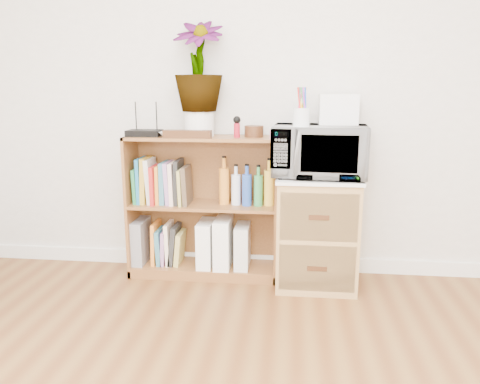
# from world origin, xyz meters

# --- Properties ---
(skirting_board) EXTENTS (4.00, 0.02, 0.10)m
(skirting_board) POSITION_xyz_m (0.00, 2.24, 0.05)
(skirting_board) COLOR white
(skirting_board) RESTS_ON ground
(bookshelf) EXTENTS (1.00, 0.30, 0.95)m
(bookshelf) POSITION_xyz_m (-0.35, 2.10, 0.47)
(bookshelf) COLOR brown
(bookshelf) RESTS_ON ground
(wicker_unit) EXTENTS (0.50, 0.45, 0.70)m
(wicker_unit) POSITION_xyz_m (0.40, 2.02, 0.35)
(wicker_unit) COLOR #9E7542
(wicker_unit) RESTS_ON ground
(microwave) EXTENTS (0.59, 0.42, 0.31)m
(microwave) POSITION_xyz_m (0.40, 2.02, 0.88)
(microwave) COLOR silver
(microwave) RESTS_ON wicker_unit
(pen_cup) EXTENTS (0.10, 0.10, 0.11)m
(pen_cup) POSITION_xyz_m (0.28, 1.92, 1.09)
(pen_cup) COLOR silver
(pen_cup) RESTS_ON microwave
(small_appliance) EXTENTS (0.23, 0.20, 0.19)m
(small_appliance) POSITION_xyz_m (0.51, 2.11, 1.13)
(small_appliance) COLOR white
(small_appliance) RESTS_ON microwave
(router) EXTENTS (0.22, 0.15, 0.04)m
(router) POSITION_xyz_m (-0.73, 2.08, 0.97)
(router) COLOR black
(router) RESTS_ON bookshelf
(white_bowl) EXTENTS (0.13, 0.13, 0.03)m
(white_bowl) POSITION_xyz_m (-0.56, 2.07, 0.97)
(white_bowl) COLOR silver
(white_bowl) RESTS_ON bookshelf
(plant_pot) EXTENTS (0.19, 0.19, 0.16)m
(plant_pot) POSITION_xyz_m (-0.37, 2.12, 1.03)
(plant_pot) COLOR white
(plant_pot) RESTS_ON bookshelf
(potted_plant) EXTENTS (0.32, 0.32, 0.57)m
(potted_plant) POSITION_xyz_m (-0.37, 2.12, 1.39)
(potted_plant) COLOR #30752F
(potted_plant) RESTS_ON plant_pot
(trinket_box) EXTENTS (0.30, 0.08, 0.05)m
(trinket_box) POSITION_xyz_m (-0.43, 2.00, 0.97)
(trinket_box) COLOR #3B1E10
(trinket_box) RESTS_ON bookshelf
(kokeshi_doll) EXTENTS (0.04, 0.04, 0.09)m
(kokeshi_doll) POSITION_xyz_m (-0.12, 2.06, 0.99)
(kokeshi_doll) COLOR maroon
(kokeshi_doll) RESTS_ON bookshelf
(wooden_bowl) EXTENTS (0.12, 0.12, 0.07)m
(wooden_bowl) POSITION_xyz_m (-0.01, 2.11, 0.99)
(wooden_bowl) COLOR #381F0F
(wooden_bowl) RESTS_ON bookshelf
(paint_jars) EXTENTS (0.11, 0.04, 0.06)m
(paint_jars) POSITION_xyz_m (0.14, 2.01, 0.98)
(paint_jars) COLOR #E07C85
(paint_jars) RESTS_ON bookshelf
(file_box) EXTENTS (0.09, 0.24, 0.30)m
(file_box) POSITION_xyz_m (-0.80, 2.10, 0.22)
(file_box) COLOR gray
(file_box) RESTS_ON bookshelf
(magazine_holder_left) EXTENTS (0.10, 0.25, 0.31)m
(magazine_holder_left) POSITION_xyz_m (-0.33, 2.09, 0.22)
(magazine_holder_left) COLOR white
(magazine_holder_left) RESTS_ON bookshelf
(magazine_holder_mid) EXTENTS (0.11, 0.27, 0.33)m
(magazine_holder_mid) POSITION_xyz_m (-0.22, 2.09, 0.24)
(magazine_holder_mid) COLOR white
(magazine_holder_mid) RESTS_ON bookshelf
(magazine_holder_right) EXTENTS (0.09, 0.23, 0.29)m
(magazine_holder_right) POSITION_xyz_m (-0.09, 2.09, 0.22)
(magazine_holder_right) COLOR silver
(magazine_holder_right) RESTS_ON bookshelf
(cookbooks) EXTENTS (0.38, 0.20, 0.31)m
(cookbooks) POSITION_xyz_m (-0.63, 2.10, 0.64)
(cookbooks) COLOR #217E45
(cookbooks) RESTS_ON bookshelf
(liquor_bottles) EXTENTS (0.44, 0.07, 0.32)m
(liquor_bottles) POSITION_xyz_m (-0.02, 2.10, 0.64)
(liquor_bottles) COLOR orange
(liquor_bottles) RESTS_ON bookshelf
(lower_books) EXTENTS (0.21, 0.19, 0.29)m
(lower_books) POSITION_xyz_m (-0.60, 2.10, 0.20)
(lower_books) COLOR orange
(lower_books) RESTS_ON bookshelf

